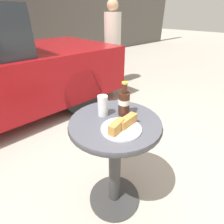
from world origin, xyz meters
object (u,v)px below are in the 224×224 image
at_px(bistro_table, 115,152).
at_px(drinking_glass, 103,107).
at_px(cola_bottle_left, 124,102).
at_px(pedestrian, 113,40).
at_px(lunch_plate_near, 122,126).

xyz_separation_m(bistro_table, drinking_glass, (-0.01, 0.11, 0.31)).
relative_size(bistro_table, drinking_glass, 5.67).
height_order(cola_bottle_left, pedestrian, pedestrian).
bearing_deg(pedestrian, bistro_table, -133.06).
relative_size(bistro_table, pedestrian, 0.49).
bearing_deg(pedestrian, cola_bottle_left, -131.82).
height_order(cola_bottle_left, drinking_glass, cola_bottle_left).
bearing_deg(cola_bottle_left, lunch_plate_near, -140.30).
distance_m(cola_bottle_left, pedestrian, 2.63).
xyz_separation_m(drinking_glass, lunch_plate_near, (-0.03, -0.20, -0.04)).
height_order(drinking_glass, pedestrian, pedestrian).
distance_m(bistro_table, drinking_glass, 0.33).
distance_m(bistro_table, pedestrian, 2.73).
xyz_separation_m(cola_bottle_left, lunch_plate_near, (-0.13, -0.11, -0.06)).
relative_size(lunch_plate_near, pedestrian, 0.15).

